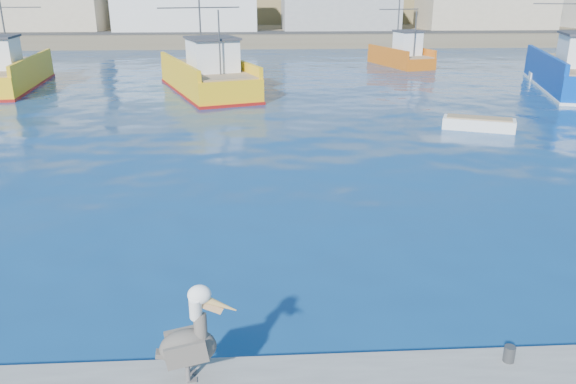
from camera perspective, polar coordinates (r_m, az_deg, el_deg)
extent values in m
plane|color=navy|center=(13.39, 3.14, -10.24)|extent=(260.00, 260.00, 0.00)
cylinder|color=#4C4C4C|center=(11.04, 21.56, -15.05)|extent=(0.20, 0.20, 0.30)
cube|color=brown|center=(83.72, -2.48, 15.83)|extent=(160.00, 30.00, 1.60)
cube|color=#2D2D2D|center=(72.69, -2.33, 15.89)|extent=(150.00, 5.00, 0.10)
cube|color=tan|center=(82.90, -23.17, 17.28)|extent=(14.00, 9.00, 7.00)
cube|color=silver|center=(79.01, -10.09, 17.89)|extent=(18.00, 11.00, 5.50)
cube|color=gray|center=(79.35, 5.18, 18.47)|extent=(15.00, 10.00, 6.50)
cube|color=tan|center=(84.56, 19.43, 17.92)|extent=(17.00, 9.00, 7.50)
cube|color=#EAAE13|center=(45.84, -26.63, 10.37)|extent=(5.17, 11.99, 1.51)
cube|color=#EAAE13|center=(45.23, -24.60, 11.99)|extent=(1.52, 11.34, 0.70)
cube|color=maroon|center=(45.93, -26.50, 9.50)|extent=(5.27, 12.23, 0.25)
cube|color=#8C7251|center=(45.74, -26.79, 11.36)|extent=(4.81, 11.49, 0.10)
cylinder|color=#4C4C4C|center=(46.64, -26.88, 14.53)|extent=(0.13, 0.13, 5.00)
cylinder|color=#4C4C4C|center=(46.58, -27.17, 16.35)|extent=(5.40, 0.70, 0.08)
cube|color=#EAAE13|center=(40.04, -8.22, 11.16)|extent=(7.73, 12.53, 1.54)
cube|color=#EAAE13|center=(40.40, -5.59, 12.94)|extent=(4.02, 11.06, 0.70)
cube|color=#EAAE13|center=(39.47, -11.07, 12.52)|extent=(4.02, 11.06, 0.70)
cube|color=maroon|center=(40.16, -8.17, 10.14)|extent=(7.89, 12.79, 0.25)
cube|color=#8C7251|center=(39.93, -8.28, 12.32)|extent=(7.27, 11.98, 0.10)
cube|color=white|center=(38.10, -7.67, 13.58)|extent=(3.67, 3.73, 2.00)
cube|color=#333338|center=(37.99, -7.74, 15.23)|extent=(3.98, 4.14, 0.15)
cylinder|color=#4C4C4C|center=(40.83, -8.89, 15.91)|extent=(0.15, 0.15, 5.00)
cylinder|color=#4C4C4C|center=(36.30, -6.98, 14.74)|extent=(0.13, 0.13, 4.00)
cylinder|color=#4C4C4C|center=(40.76, -9.00, 18.01)|extent=(5.44, 1.94, 0.08)
cube|color=#003497|center=(45.54, 27.24, 10.38)|extent=(8.30, 14.30, 1.76)
cube|color=#003497|center=(44.91, 24.69, 12.25)|extent=(3.96, 12.80, 0.70)
cube|color=silver|center=(45.65, 27.07, 9.36)|extent=(8.47, 14.59, 0.25)
cube|color=#C15810|center=(54.67, 11.31, 13.00)|extent=(4.83, 8.17, 1.00)
cube|color=#C15810|center=(55.27, 12.63, 13.86)|extent=(2.18, 7.30, 0.70)
cube|color=#C15810|center=(53.92, 10.09, 13.89)|extent=(2.18, 7.30, 0.70)
cube|color=#8C7251|center=(54.61, 11.35, 13.57)|extent=(4.53, 7.81, 0.10)
cube|color=white|center=(53.52, 12.06, 14.53)|extent=(2.46, 2.39, 2.00)
cube|color=#333338|center=(53.44, 12.14, 15.70)|extent=(2.66, 2.65, 0.15)
cylinder|color=#4C4C4C|center=(55.08, 11.12, 16.20)|extent=(0.15, 0.15, 5.00)
cylinder|color=#4C4C4C|center=(52.47, 12.78, 15.37)|extent=(0.12, 0.12, 4.00)
cylinder|color=#4C4C4C|center=(55.01, 11.23, 17.75)|extent=(3.91, 1.16, 0.08)
cube|color=silver|center=(30.27, 18.79, 6.44)|extent=(3.71, 2.47, 0.70)
cube|color=#8C7251|center=(30.19, 18.87, 7.13)|extent=(3.29, 2.09, 0.07)
cube|color=silver|center=(50.10, 23.91, 10.79)|extent=(2.42, 3.86, 0.73)
cube|color=#8C7251|center=(50.05, 23.97, 11.23)|extent=(2.04, 3.42, 0.07)
cylinder|color=#595451|center=(10.01, -10.12, -17.67)|extent=(0.08, 0.08, 0.33)
cube|color=#595451|center=(10.11, -9.71, -18.34)|extent=(0.18, 0.15, 0.02)
cylinder|color=#595451|center=(10.18, -10.15, -16.96)|extent=(0.08, 0.08, 0.33)
cube|color=#595451|center=(10.27, -9.75, -17.63)|extent=(0.18, 0.15, 0.02)
ellipsoid|color=#38332D|center=(9.84, -10.11, -15.30)|extent=(1.02, 0.68, 0.65)
cube|color=#38332D|center=(9.62, -10.27, -16.02)|extent=(0.73, 0.17, 0.48)
cube|color=#38332D|center=(10.04, -10.33, -14.34)|extent=(0.73, 0.17, 0.48)
cube|color=#38332D|center=(9.90, -12.58, -15.78)|extent=(0.27, 0.21, 0.14)
cylinder|color=#38332D|center=(9.64, -8.88, -13.47)|extent=(0.27, 0.36, 0.52)
cylinder|color=white|center=(9.44, -9.37, -11.54)|extent=(0.25, 0.36, 0.49)
ellipsoid|color=white|center=(9.32, -8.99, -10.26)|extent=(0.42, 0.35, 0.33)
cone|color=gold|center=(9.43, -7.09, -11.22)|extent=(0.67, 0.25, 0.45)
cube|color=tan|center=(9.45, -7.81, -11.51)|extent=(0.40, 0.11, 0.29)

